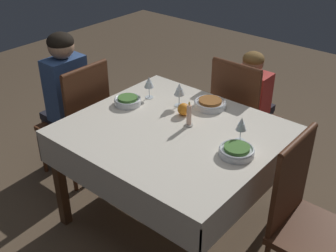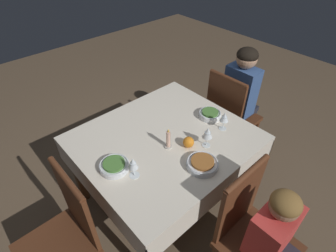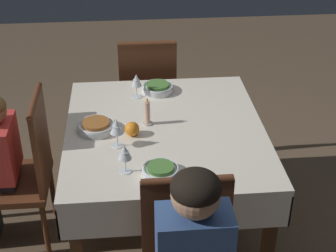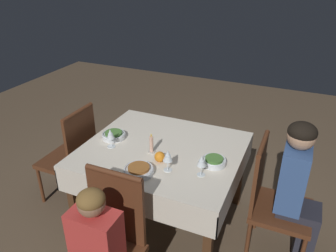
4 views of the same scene
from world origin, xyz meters
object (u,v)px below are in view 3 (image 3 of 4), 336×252
object	(u,v)px
bowl_south	(96,126)
candle_centerpiece	(147,114)
orange_fruit	(132,129)
wine_glass_south	(117,127)
bowl_west	(158,88)
dining_table	(165,140)
bowl_east	(161,171)
chair_south	(24,169)
wine_glass_east	(125,153)
wine_glass_west	(136,81)
chair_west	(147,93)

from	to	relation	value
bowl_south	candle_centerpiece	world-z (taller)	candle_centerpiece
bowl_south	candle_centerpiece	xyz separation A→B (m)	(-0.04, 0.29, 0.04)
orange_fruit	bowl_south	bearing A→B (deg)	-109.60
candle_centerpiece	orange_fruit	world-z (taller)	candle_centerpiece
wine_glass_south	bowl_west	bearing A→B (deg)	157.11
dining_table	orange_fruit	size ratio (longest dim) A/B	15.59
bowl_east	orange_fruit	xyz separation A→B (m)	(-0.39, -0.13, 0.01)
orange_fruit	bowl_west	bearing A→B (deg)	160.82
bowl_south	wine_glass_south	size ratio (longest dim) A/B	1.29
chair_south	wine_glass_east	bearing A→B (deg)	55.33
wine_glass_south	wine_glass_west	size ratio (longest dim) A/B	1.05
dining_table	wine_glass_west	world-z (taller)	wine_glass_west
chair_west	wine_glass_west	bearing A→B (deg)	79.86
orange_fruit	wine_glass_west	bearing A→B (deg)	174.71
bowl_south	wine_glass_south	bearing A→B (deg)	34.05
dining_table	bowl_east	world-z (taller)	bowl_east
wine_glass_west	candle_centerpiece	distance (m)	0.35
bowl_west	orange_fruit	xyz separation A→B (m)	(0.52, -0.18, 0.01)
chair_west	wine_glass_east	world-z (taller)	chair_west
wine_glass_east	wine_glass_south	size ratio (longest dim) A/B	0.95
dining_table	bowl_east	bearing A→B (deg)	-7.48
wine_glass_west	orange_fruit	size ratio (longest dim) A/B	1.96
bowl_east	chair_south	bearing A→B (deg)	-120.69
orange_fruit	chair_west	bearing A→B (deg)	172.15
chair_west	bowl_south	distance (m)	0.98
bowl_east	dining_table	bearing A→B (deg)	172.52
dining_table	chair_west	distance (m)	0.91
bowl_west	candle_centerpiece	xyz separation A→B (m)	(0.41, -0.09, 0.04)
chair_south	dining_table	bearing A→B (deg)	89.63
wine_glass_south	bowl_east	bearing A→B (deg)	36.65
chair_south	bowl_east	xyz separation A→B (m)	(0.46, 0.77, 0.26)
bowl_east	wine_glass_south	bearing A→B (deg)	-143.35
chair_west	candle_centerpiece	world-z (taller)	chair_west
bowl_east	wine_glass_west	bearing A→B (deg)	-174.11
chair_west	wine_glass_south	size ratio (longest dim) A/B	5.80
orange_fruit	wine_glass_south	bearing A→B (deg)	-38.56
dining_table	bowl_east	distance (m)	0.47
dining_table	chair_south	size ratio (longest dim) A/B	1.30
wine_glass_west	bowl_east	bearing A→B (deg)	5.89
wine_glass_east	bowl_south	size ratio (longest dim) A/B	0.74
candle_centerpiece	wine_glass_south	bearing A→B (deg)	-38.77
bowl_south	chair_west	bearing A→B (deg)	159.49
wine_glass_east	bowl_west	bearing A→B (deg)	165.47
chair_south	wine_glass_south	world-z (taller)	chair_south
bowl_west	candle_centerpiece	world-z (taller)	candle_centerpiece
wine_glass_east	bowl_east	bearing A→B (deg)	75.74
orange_fruit	bowl_east	bearing A→B (deg)	18.47
chair_west	wine_glass_east	bearing A→B (deg)	82.34
chair_west	bowl_east	size ratio (longest dim) A/B	5.24
wine_glass_east	chair_south	bearing A→B (deg)	-124.67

